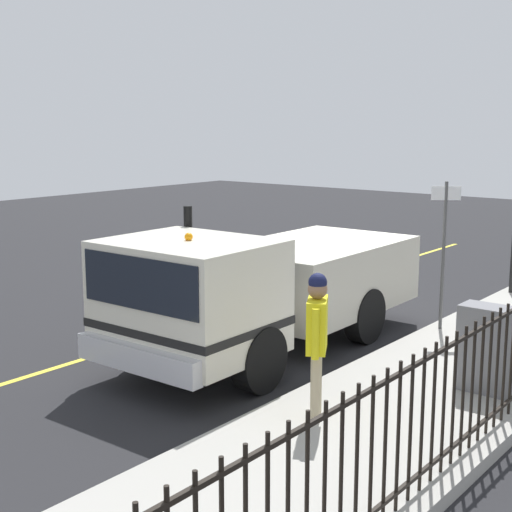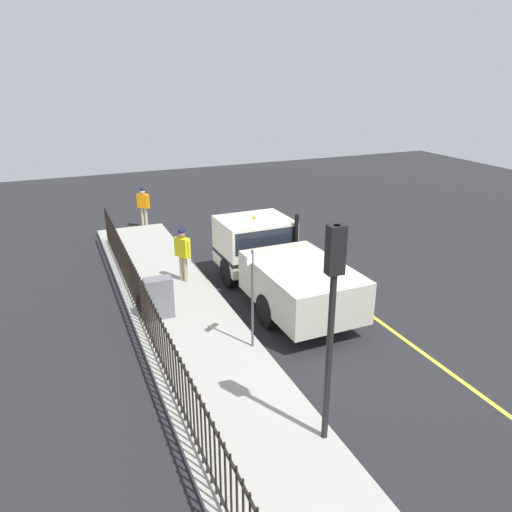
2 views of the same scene
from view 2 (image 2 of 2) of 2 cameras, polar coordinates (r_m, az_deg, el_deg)
ground_plane at (r=13.73m, az=6.84°, el=-8.76°), size 49.26×49.26×0.00m
sidewalk_slab at (r=12.61m, az=-5.87°, el=-11.19°), size 2.83×22.39×0.17m
lane_marking at (r=14.73m, az=13.72°, el=-7.05°), size 0.12×20.15×0.01m
work_truck at (r=15.27m, az=2.16°, el=-0.53°), size 2.45×6.33×2.44m
worker_standing at (r=16.12m, az=-8.54°, el=0.80°), size 0.46×0.59×1.83m
pedestrian_distant at (r=22.50m, az=-12.98°, el=6.10°), size 0.51×0.48×1.72m
iron_fence at (r=11.96m, az=-11.43°, el=-8.83°), size 0.04×19.07×1.47m
traffic_light_near at (r=8.46m, az=8.92°, el=-4.48°), size 0.31×0.23×4.24m
utility_cabinet at (r=14.06m, az=-11.23°, el=-4.80°), size 0.78×0.43×1.18m
traffic_cone at (r=16.15m, az=9.03°, el=-2.91°), size 0.44×0.44×0.63m
street_sign at (r=11.93m, az=-0.42°, el=-3.79°), size 0.43×0.31×2.60m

